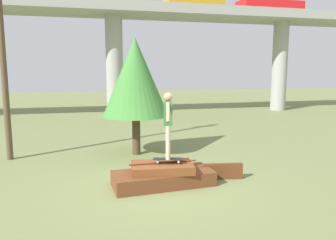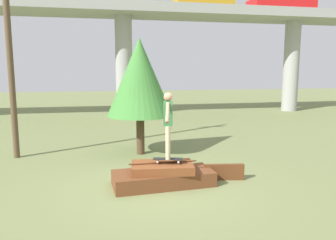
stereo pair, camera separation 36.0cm
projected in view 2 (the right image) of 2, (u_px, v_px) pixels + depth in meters
name	position (u px, v px, depth m)	size (l,w,h in m)	color
ground_plane	(163.00, 185.00, 8.52)	(80.00, 80.00, 0.00)	olive
scrap_pile	(163.00, 176.00, 8.48)	(2.65, 1.23, 0.63)	brown
scrap_plank_loose	(224.00, 172.00, 8.90)	(1.09, 0.30, 0.44)	#5B3319
skateboard	(168.00, 159.00, 8.38)	(0.79, 0.40, 0.09)	black
skater	(168.00, 121.00, 8.23)	(0.36, 1.14, 1.69)	#C6B78E
highway_overpass	(123.00, 21.00, 20.99)	(44.00, 3.62, 7.06)	#9E9E99
car_on_overpass_left	(202.00, 1.00, 22.16)	(3.91, 1.86, 1.36)	#B28419
car_on_overpass_mid	(280.00, 3.00, 23.12)	(4.58, 1.79, 1.47)	red
utility_pole	(8.00, 25.00, 10.56)	(1.30, 0.20, 8.55)	brown
tree_behind_left	(140.00, 78.00, 11.30)	(2.30, 2.30, 4.07)	#4C3823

